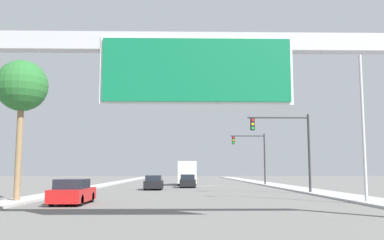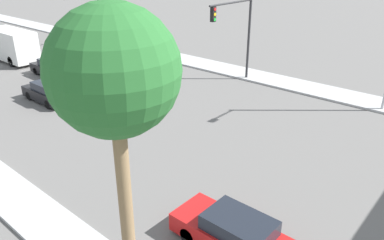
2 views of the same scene
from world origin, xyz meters
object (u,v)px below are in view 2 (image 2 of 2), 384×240
Objects in this scene: car_far_center at (52,68)px; traffic_light_mid_block at (88,5)px; car_mid_left at (234,234)px; truck_box_primary at (8,44)px; palm_tree_background at (114,76)px; car_far_left at (48,92)px; traffic_light_near_intersection at (238,27)px.

car_far_center is 11.74m from traffic_light_mid_block.
car_mid_left is at bearing -106.20° from car_far_center.
palm_tree_background is (-10.71, -30.72, 5.59)m from truck_box_primary.
palm_tree_background is at bearing -123.54° from traffic_light_mid_block.
car_far_left is 17.75m from traffic_light_mid_block.
traffic_light_mid_block is at bearing -7.57° from truck_box_primary.
traffic_light_near_intersection is 1.00× the size of traffic_light_mid_block.
traffic_light_mid_block is (12.37, 12.12, 3.87)m from car_far_left.
car_mid_left is at bearing -18.00° from palm_tree_background.
traffic_light_near_intersection is at bearing -67.89° from truck_box_primary.
car_mid_left is at bearing -145.44° from traffic_light_near_intersection.
traffic_light_near_intersection is at bearing 34.56° from car_mid_left.
car_far_center is 16.35m from traffic_light_near_intersection.
car_far_center is 26.08m from palm_tree_background.
traffic_light_mid_block reaches higher than car_far_left.
traffic_light_mid_block reaches higher than car_mid_left.
car_far_left is 0.63× the size of traffic_light_mid_block.
car_mid_left is 0.68× the size of traffic_light_mid_block.
truck_box_primary is 33.01m from palm_tree_background.
traffic_light_mid_block is at bearing 89.23° from traffic_light_near_intersection.
traffic_light_mid_block is at bearing 56.46° from palm_tree_background.
car_far_center is at bearing 73.80° from car_mid_left.
truck_box_primary is at bearing 77.63° from car_mid_left.
traffic_light_near_intersection is 0.76× the size of palm_tree_background.
car_far_left is at bearing 79.36° from car_mid_left.
palm_tree_background reaches higher than car_far_left.
car_far_left is at bearing 67.52° from palm_tree_background.
car_far_left is 14.97m from traffic_light_near_intersection.
car_far_left is at bearing -135.59° from traffic_light_mid_block.
car_far_center reaches higher than car_far_left.
car_far_center is 25.08m from car_mid_left.
traffic_light_near_intersection is (8.61, -21.18, 3.02)m from truck_box_primary.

